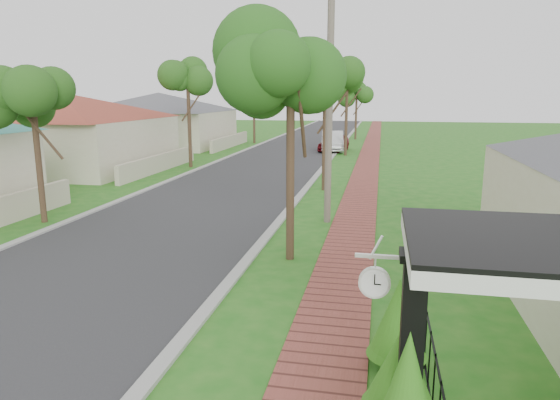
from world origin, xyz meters
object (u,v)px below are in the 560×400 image
Objects in this scene: porch_post at (411,355)px; parked_car_white at (332,141)px; station_clock at (375,280)px; near_tree at (291,78)px; parked_car_red at (334,142)px; utility_pole at (330,95)px.

parked_car_white is (-4.28, 33.58, -0.34)m from porch_post.
porch_post reaches higher than station_clock.
near_tree is (1.47, -26.84, 4.04)m from parked_car_white.
near_tree is 8.35× the size of station_clock.
parked_car_red is at bearing 97.05° from porch_post.
porch_post is 11.70m from utility_pole.
near_tree reaches higher than parked_car_white.
porch_post is at bearing -39.03° from station_clock.
near_tree is at bearing 112.65° from porch_post.
utility_pole is (0.56, 4.26, -0.41)m from near_tree.
utility_pole reaches higher than near_tree.
parked_car_red is at bearing 92.86° from near_tree.
near_tree is 0.69× the size of utility_pole.
porch_post is 0.29× the size of utility_pole.
parked_car_red is 0.68× the size of near_tree.
utility_pole is (1.90, -22.56, 3.71)m from parked_car_red.
station_clock is (-0.49, 0.40, 0.83)m from porch_post.
near_tree is at bearing -93.60° from parked_car_white.
parked_car_white is 27.18m from near_tree.
parked_car_white is at bearing 93.14° from near_tree.
porch_post is at bearing -89.48° from parked_car_white.
parked_car_white is at bearing 95.15° from utility_pole.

